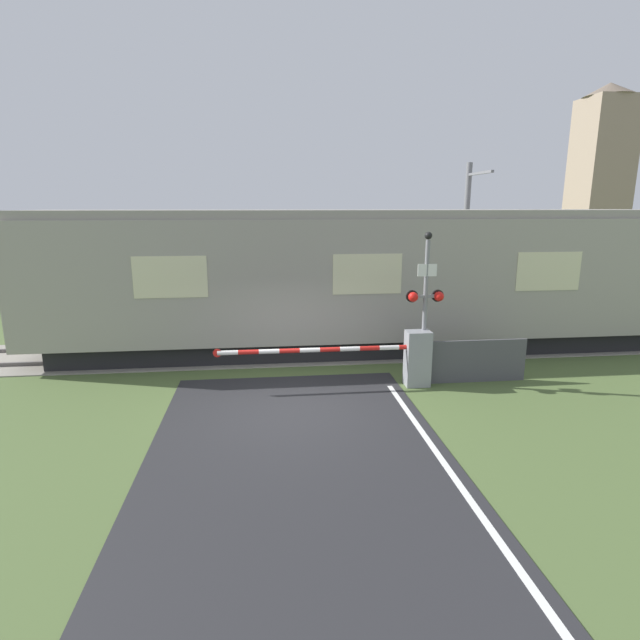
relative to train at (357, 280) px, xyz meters
name	(u,v)px	position (x,y,z in m)	size (l,w,h in m)	color
ground_plane	(292,407)	(-2.26, -4.42, -2.19)	(80.00, 80.00, 0.00)	#4C6033
track_bed	(284,350)	(-2.26, 0.00, -2.16)	(36.00, 3.20, 0.13)	gray
train	(357,280)	(0.00, 0.00, 0.00)	(19.07, 3.15, 4.28)	black
crossing_barrier	(404,357)	(0.59, -3.37, -1.44)	(5.28, 0.44, 1.39)	gray
signal_post	(425,300)	(1.11, -3.23, -0.04)	(0.95, 0.26, 3.79)	gray
catenary_pole	(465,245)	(4.22, 2.04, 0.87)	(0.20, 1.90, 5.82)	slate
distant_building	(599,182)	(17.86, 14.82, 3.64)	(3.06, 3.06, 11.49)	gray
roadside_fence	(475,361)	(2.47, -3.31, -1.64)	(2.65, 0.06, 1.10)	#4C4C51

